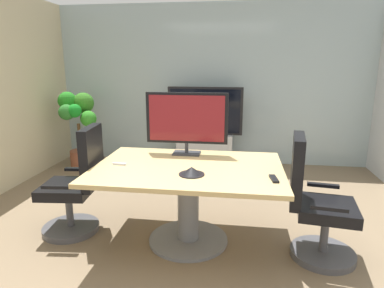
% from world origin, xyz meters
% --- Properties ---
extents(ground_plane, '(7.08, 7.08, 0.00)m').
position_xyz_m(ground_plane, '(0.00, 0.00, 0.00)').
color(ground_plane, '#7A664C').
extents(wall_back_glass_partition, '(5.26, 0.10, 2.62)m').
position_xyz_m(wall_back_glass_partition, '(0.00, 3.04, 1.31)').
color(wall_back_glass_partition, '#9EB2B7').
rests_on(wall_back_glass_partition, ground).
extents(conference_table, '(1.72, 1.19, 0.76)m').
position_xyz_m(conference_table, '(0.03, 0.27, 0.55)').
color(conference_table, tan).
rests_on(conference_table, ground).
extents(office_chair_left, '(0.62, 0.60, 1.09)m').
position_xyz_m(office_chair_left, '(-1.09, 0.30, 0.46)').
color(office_chair_left, '#4C4C51').
rests_on(office_chair_left, ground).
extents(office_chair_right, '(0.62, 0.60, 1.09)m').
position_xyz_m(office_chair_right, '(1.16, 0.18, 0.46)').
color(office_chair_right, '#4C4C51').
rests_on(office_chair_right, ground).
extents(tv_monitor, '(0.84, 0.18, 0.64)m').
position_xyz_m(tv_monitor, '(-0.04, 0.69, 1.12)').
color(tv_monitor, '#333338').
rests_on(tv_monitor, conference_table).
extents(wall_display_unit, '(1.20, 0.36, 1.31)m').
position_xyz_m(wall_display_unit, '(-0.06, 2.69, 0.44)').
color(wall_display_unit, '#B7BABC').
rests_on(wall_display_unit, ground).
extents(potted_plant, '(0.65, 0.60, 1.23)m').
position_xyz_m(potted_plant, '(-2.06, 2.32, 0.78)').
color(potted_plant, brown).
rests_on(potted_plant, ground).
extents(conference_phone, '(0.22, 0.22, 0.07)m').
position_xyz_m(conference_phone, '(0.10, 0.04, 0.79)').
color(conference_phone, black).
rests_on(conference_phone, conference_table).
extents(remote_control, '(0.07, 0.17, 0.02)m').
position_xyz_m(remote_control, '(0.78, 0.01, 0.77)').
color(remote_control, black).
rests_on(remote_control, conference_table).
extents(whiteboard_marker, '(0.13, 0.03, 0.02)m').
position_xyz_m(whiteboard_marker, '(-0.61, 0.22, 0.77)').
color(whiteboard_marker, silver).
rests_on(whiteboard_marker, conference_table).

